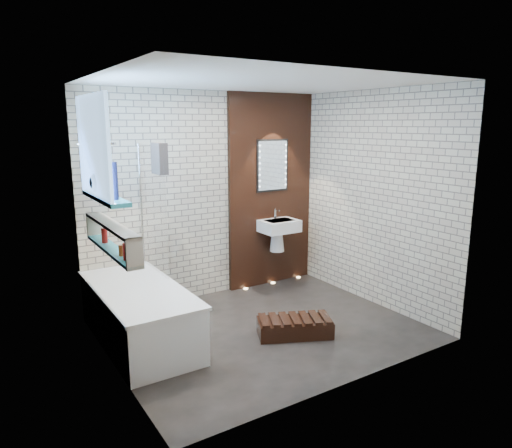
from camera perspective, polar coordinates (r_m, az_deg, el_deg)
ground at (r=5.24m, az=0.90°, el=-12.68°), size 3.20×3.20×0.00m
room_shell at (r=4.85m, az=0.95°, el=1.42°), size 3.24×3.20×2.60m
walnut_panel at (r=6.41m, az=1.81°, el=4.03°), size 1.30×0.06×2.60m
clerestory_window at (r=4.46m, az=-18.89°, el=7.65°), size 0.18×1.00×0.94m
display_niche at (r=4.38m, az=-17.14°, el=-1.60°), size 0.14×1.30×0.26m
bathtub at (r=5.02m, az=-14.02°, el=-10.61°), size 0.79×1.74×0.70m
bath_screen at (r=5.25m, az=-12.44°, el=1.75°), size 0.01×0.78×1.40m
towel at (r=4.94m, az=-11.67°, el=7.81°), size 0.09×0.24×0.32m
shower_head at (r=5.11m, az=-17.63°, el=9.32°), size 0.18×0.18×0.02m
washbasin at (r=6.34m, az=2.77°, el=-0.76°), size 0.50×0.36×0.58m
led_mirror at (r=6.34m, az=2.02°, el=7.12°), size 0.50×0.02×0.70m
walnut_step at (r=5.09m, az=4.73°, el=-12.45°), size 0.85×0.64×0.17m
niche_bottles at (r=4.25m, az=-16.57°, el=-2.45°), size 0.06×0.73×0.14m
sill_vases at (r=4.57m, az=-18.07°, el=4.88°), size 0.22×0.54×0.33m
floor_uplights at (r=6.66m, az=2.08°, el=-7.14°), size 0.96×0.06×0.01m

